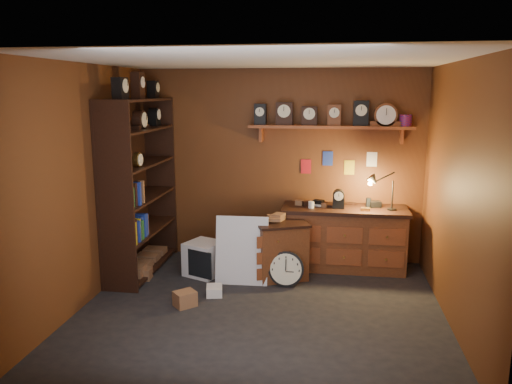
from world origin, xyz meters
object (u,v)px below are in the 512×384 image
object	(u,v)px
workbench	(344,234)
low_cabinet	(280,247)
big_round_clock	(286,269)
shelving_unit	(137,179)

from	to	relation	value
workbench	low_cabinet	bearing A→B (deg)	-149.34
low_cabinet	big_round_clock	xyz separation A→B (m)	(0.10, -0.28, -0.19)
shelving_unit	workbench	distance (m)	2.88
shelving_unit	low_cabinet	size ratio (longest dim) A/B	3.08
workbench	shelving_unit	bearing A→B (deg)	-169.71
workbench	big_round_clock	distance (m)	1.09
shelving_unit	workbench	size ratio (longest dim) A/B	1.54
shelving_unit	low_cabinet	xyz separation A→B (m)	(1.90, 0.01, -0.85)
shelving_unit	workbench	bearing A→B (deg)	10.29
shelving_unit	big_round_clock	size ratio (longest dim) A/B	5.76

